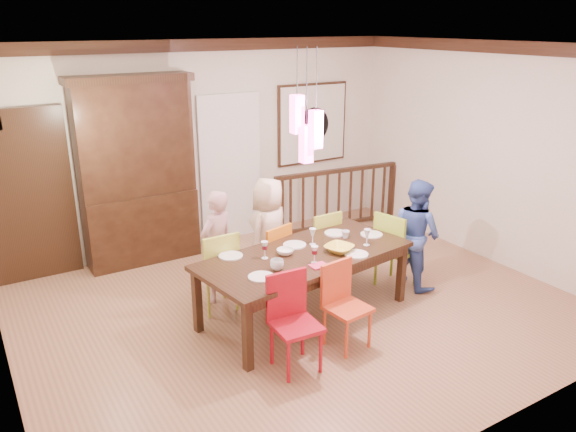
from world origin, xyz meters
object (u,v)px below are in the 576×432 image
person_far_left (217,246)px  chair_far_left (215,264)px  china_hutch (137,172)px  balustrade (339,197)px  dining_table (305,260)px  person_end_right (416,233)px  chair_end_right (397,244)px  person_far_mid (269,234)px

person_far_left → chair_far_left: bearing=36.5°
china_hutch → balustrade: (3.06, -0.35, -0.75)m
dining_table → person_far_left: 1.08m
dining_table → balustrade: balustrade is taller
chair_far_left → person_end_right: 2.46m
chair_end_right → china_hutch: bearing=30.8°
person_far_left → person_end_right: bearing=135.2°
chair_far_left → person_far_left: 0.25m
dining_table → person_far_mid: bearing=80.0°
chair_far_left → person_end_right: bearing=163.0°
chair_end_right → balustrade: size_ratio=0.43×
chair_far_left → person_far_left: size_ratio=0.71×
balustrade → person_far_left: (-2.67, -1.26, 0.17)m
dining_table → person_far_mid: person_far_mid is taller
dining_table → chair_far_left: (-0.76, 0.67, -0.13)m
chair_far_left → china_hutch: china_hutch is taller
chair_end_right → person_far_mid: bearing=45.3°
chair_far_left → person_end_right: (2.35, -0.73, 0.14)m
person_end_right → chair_far_left: bearing=72.9°
china_hutch → balustrade: size_ratio=1.12×
china_hutch → balustrade: china_hutch is taller
balustrade → person_end_right: (-0.43, -2.17, 0.18)m
dining_table → balustrade: (2.02, 2.11, -0.18)m
chair_end_right → person_end_right: (0.19, -0.11, 0.13)m
dining_table → china_hutch: 2.73m
china_hutch → person_far_left: bearing=-76.4°
balustrade → person_far_mid: 2.36m
balustrade → person_far_left: size_ratio=1.66×
chair_far_left → chair_end_right: chair_end_right is taller
chair_end_right → person_far_left: bearing=54.1°
balustrade → person_far_mid: person_far_mid is taller
chair_end_right → person_end_right: 0.26m
chair_far_left → dining_table: bearing=138.8°
dining_table → person_end_right: 1.59m
chair_far_left → china_hutch: (-0.28, 1.79, 0.71)m
balustrade → person_end_right: size_ratio=1.64×
dining_table → china_hutch: china_hutch is taller
dining_table → person_end_right: size_ratio=1.82×
chair_far_left → chair_end_right: size_ratio=0.99×
dining_table → china_hutch: bearing=105.0°
person_end_right → chair_end_right: bearing=59.9°
chair_end_right → china_hutch: china_hutch is taller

